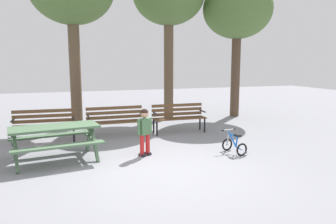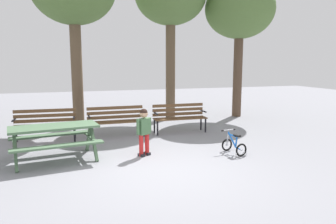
{
  "view_description": "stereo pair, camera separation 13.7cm",
  "coord_description": "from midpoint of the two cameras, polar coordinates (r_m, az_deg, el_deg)",
  "views": [
    {
      "loc": [
        -1.83,
        -5.79,
        2.12
      ],
      "look_at": [
        0.77,
        1.86,
        0.85
      ],
      "focal_mm": 34.44,
      "sensor_mm": 36.0,
      "label": 1
    },
    {
      "loc": [
        -1.7,
        -5.83,
        2.12
      ],
      "look_at": [
        0.77,
        1.86,
        0.85
      ],
      "focal_mm": 34.44,
      "sensor_mm": 36.0,
      "label": 2
    }
  ],
  "objects": [
    {
      "name": "ground",
      "position": [
        6.43,
        -1.82,
        -10.31
      ],
      "size": [
        36.0,
        36.0,
        0.0
      ],
      "primitive_type": "plane",
      "color": "gray"
    },
    {
      "name": "park_bench_far_left",
      "position": [
        9.19,
        -21.49,
        -1.79
      ],
      "size": [
        1.62,
        0.54,
        0.85
      ],
      "color": "brown",
      "rests_on": "ground"
    },
    {
      "name": "child_standing",
      "position": [
        7.26,
        -4.69,
        -2.89
      ],
      "size": [
        0.37,
        0.26,
        1.08
      ],
      "color": "red",
      "rests_on": "ground"
    },
    {
      "name": "picnic_table",
      "position": [
        7.3,
        -19.91,
        -3.69
      ],
      "size": [
        1.98,
        1.59,
        0.79
      ],
      "color": "#4C6B4C",
      "rests_on": "ground"
    },
    {
      "name": "park_bench_left",
      "position": [
        9.26,
        -9.71,
        -1.21
      ],
      "size": [
        1.6,
        0.46,
        0.85
      ],
      "color": "brown",
      "rests_on": "ground"
    },
    {
      "name": "kids_bicycle",
      "position": [
        7.66,
        11.18,
        -5.74
      ],
      "size": [
        0.44,
        0.6,
        0.54
      ],
      "color": "black",
      "rests_on": "ground"
    },
    {
      "name": "tree_right",
      "position": [
        12.93,
        11.89,
        17.13
      ],
      "size": [
        2.6,
        2.6,
        5.17
      ],
      "color": "brown",
      "rests_on": "ground"
    },
    {
      "name": "park_bench_right",
      "position": [
        9.71,
        1.47,
        -0.62
      ],
      "size": [
        1.61,
        0.49,
        0.85
      ],
      "color": "brown",
      "rests_on": "ground"
    }
  ]
}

